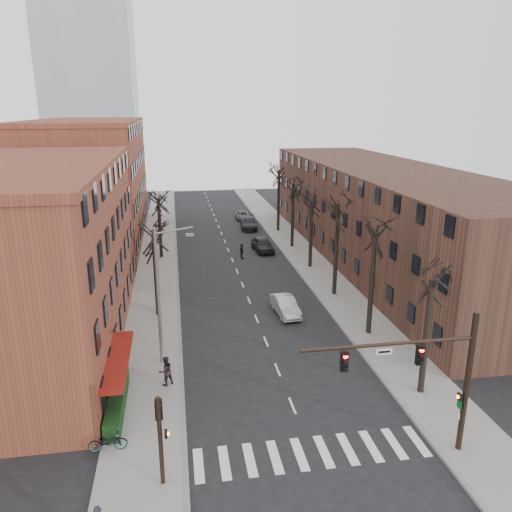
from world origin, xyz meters
name	(u,v)px	position (x,y,z in m)	size (l,w,h in m)	color
ground	(312,453)	(0.00, 0.00, 0.00)	(160.00, 160.00, 0.00)	black
sidewalk_left	(158,255)	(-8.00, 35.00, 0.07)	(4.00, 90.00, 0.15)	gray
sidewalk_right	(297,249)	(8.00, 35.00, 0.07)	(4.00, 90.00, 0.15)	gray
building_left_near	(27,259)	(-16.00, 15.00, 6.00)	(12.00, 26.00, 12.00)	brown
building_left_far	(90,183)	(-16.00, 44.00, 7.00)	(12.00, 28.00, 14.00)	brown
building_right	(382,213)	(16.00, 30.00, 5.00)	(12.00, 50.00, 10.00)	#4E3024
office_tower	(87,35)	(-22.00, 95.00, 30.00)	(18.00, 18.00, 60.00)	#B2B7BF
awning_left	(122,401)	(-9.40, 6.00, 0.00)	(1.20, 7.00, 0.15)	maroon
hedge	(117,401)	(-9.50, 5.00, 0.65)	(0.80, 6.00, 1.00)	#153311
tree_right_a	(420,393)	(7.60, 4.00, 0.00)	(5.20, 5.20, 10.00)	black
tree_right_b	(368,334)	(7.60, 12.00, 0.00)	(5.20, 5.20, 10.80)	black
tree_right_c	(334,295)	(7.60, 20.00, 0.00)	(5.20, 5.20, 11.60)	black
tree_right_d	(310,268)	(7.60, 28.00, 0.00)	(5.20, 5.20, 10.00)	black
tree_right_e	(292,247)	(7.60, 36.00, 0.00)	(5.20, 5.20, 10.80)	black
tree_right_f	(278,231)	(7.60, 44.00, 0.00)	(5.20, 5.20, 11.60)	black
tree_left_a	(159,315)	(-7.60, 18.00, 0.00)	(5.20, 5.20, 9.50)	black
tree_left_b	(162,258)	(-7.60, 34.00, 0.00)	(5.20, 5.20, 9.50)	black
signal_mast_arm	(437,372)	(5.45, -1.00, 4.40)	(8.14, 0.30, 7.20)	black
signal_pole_left	(160,434)	(-6.99, -0.95, 2.61)	(0.47, 0.44, 4.40)	black
streetlight	(161,291)	(-7.03, 10.00, 5.01)	(2.45, 0.22, 9.03)	slate
silver_sedan	(285,306)	(2.43, 16.61, 0.70)	(1.49, 4.26, 1.40)	#AEB1B5
parked_car_near	(262,244)	(3.84, 34.85, 0.80)	(1.89, 4.70, 1.60)	black
parked_car_mid	(249,223)	(3.98, 46.15, 0.76)	(2.14, 5.27, 1.53)	black
parked_car_far	(243,215)	(3.94, 52.18, 0.58)	(1.91, 4.15, 1.15)	#595B60
pedestrian_b	(166,371)	(-6.90, 7.15, 1.05)	(0.87, 0.68, 1.79)	black
pedestrian_crossing	(242,251)	(1.08, 32.24, 0.87)	(1.02, 0.43, 1.74)	black
bicycle	(108,442)	(-9.60, 1.60, 0.63)	(0.63, 1.81, 0.95)	gray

